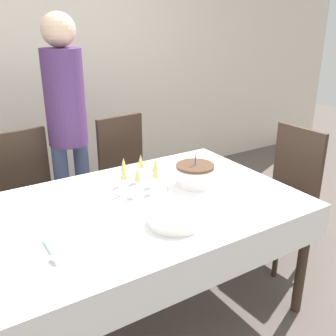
{
  "coord_description": "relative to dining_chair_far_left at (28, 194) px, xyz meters",
  "views": [
    {
      "loc": [
        -0.91,
        -1.73,
        1.72
      ],
      "look_at": [
        0.27,
        0.12,
        0.86
      ],
      "focal_mm": 42.0,
      "sensor_mm": 36.0,
      "label": 1
    }
  ],
  "objects": [
    {
      "name": "champagne_tray",
      "position": [
        0.51,
        -0.72,
        0.28
      ],
      "size": [
        0.33,
        0.33,
        0.18
      ],
      "color": "silver",
      "rests_on": "dining_table"
    },
    {
      "name": "plate_stack_main",
      "position": [
        0.45,
        -1.19,
        0.22
      ],
      "size": [
        0.27,
        0.27,
        0.05
      ],
      "color": "silver",
      "rests_on": "dining_table"
    },
    {
      "name": "wall_back",
      "position": [
        0.4,
        1.06,
        0.81
      ],
      "size": [
        8.0,
        0.05,
        2.7
      ],
      "color": "silver",
      "rests_on": "ground_plane"
    },
    {
      "name": "napkin_pile",
      "position": [
        -0.09,
        -1.07,
        0.2
      ],
      "size": [
        0.15,
        0.15,
        0.01
      ],
      "color": "#8CC6E0",
      "rests_on": "dining_table"
    },
    {
      "name": "dining_chair_right_end",
      "position": [
        1.61,
        -0.89,
        0.0
      ],
      "size": [
        0.44,
        0.44,
        0.98
      ],
      "color": "#38281E",
      "rests_on": "ground_plane"
    },
    {
      "name": "birthday_cake",
      "position": [
        0.82,
        -0.84,
        0.26
      ],
      "size": [
        0.24,
        0.24,
        0.2
      ],
      "color": "white",
      "rests_on": "dining_table"
    },
    {
      "name": "person_standing",
      "position": [
        0.34,
        0.05,
        0.52
      ],
      "size": [
        0.28,
        0.28,
        1.74
      ],
      "color": "#3F4C72",
      "rests_on": "ground_plane"
    },
    {
      "name": "fork_pile",
      "position": [
        -0.09,
        -1.18,
        0.21
      ],
      "size": [
        0.18,
        0.09,
        0.02
      ],
      "color": "silver",
      "rests_on": "dining_table"
    },
    {
      "name": "cake_knife",
      "position": [
        0.89,
        -1.07,
        0.2
      ],
      "size": [
        0.29,
        0.09,
        0.0
      ],
      "color": "silver",
      "rests_on": "dining_table"
    },
    {
      "name": "dining_table",
      "position": [
        0.4,
        -0.9,
        0.1
      ],
      "size": [
        1.78,
        1.15,
        0.74
      ],
      "color": "white",
      "rests_on": "ground_plane"
    },
    {
      "name": "ground_plane",
      "position": [
        0.4,
        -0.9,
        -0.54
      ],
      "size": [
        12.0,
        12.0,
        0.0
      ],
      "primitive_type": "plane",
      "color": "#564C47"
    },
    {
      "name": "dining_chair_far_left",
      "position": [
        0.0,
        0.0,
        0.0
      ],
      "size": [
        0.44,
        0.44,
        0.98
      ],
      "color": "#38281E",
      "rests_on": "ground_plane"
    },
    {
      "name": "dining_chair_far_right",
      "position": [
        0.79,
        -0.0,
        0.0
      ],
      "size": [
        0.46,
        0.46,
        0.98
      ],
      "color": "#38281E",
      "rests_on": "ground_plane"
    }
  ]
}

